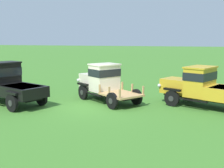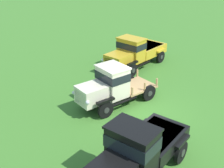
{
  "view_description": "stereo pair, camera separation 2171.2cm",
  "coord_description": "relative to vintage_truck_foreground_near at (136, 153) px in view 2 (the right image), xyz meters",
  "views": [
    {
      "loc": [
        5.36,
        -13.76,
        3.65
      ],
      "look_at": [
        0.63,
        1.81,
        1.0
      ],
      "focal_mm": 45.0,
      "sensor_mm": 36.0,
      "label": 1
    },
    {
      "loc": [
        -12.44,
        -1.95,
        7.48
      ],
      "look_at": [
        0.63,
        1.81,
        1.0
      ],
      "focal_mm": 45.0,
      "sensor_mm": 36.0,
      "label": 2
    }
  ],
  "objects": [
    {
      "name": "vintage_truck_second_in_line",
      "position": [
        4.87,
        2.37,
        0.02
      ],
      "size": [
        4.62,
        3.99,
        2.2
      ],
      "color": "black",
      "rests_on": "ground"
    },
    {
      "name": "ground_plane",
      "position": [
        4.8,
        0.6,
        -1.15
      ],
      "size": [
        240.0,
        240.0,
        0.0
      ],
      "primitive_type": "plane",
      "color": "#3D7528"
    },
    {
      "name": "vintage_truck_midrow_center",
      "position": [
        10.77,
        2.27,
        -0.07
      ],
      "size": [
        5.61,
        3.85,
        2.17
      ],
      "color": "black",
      "rests_on": "ground"
    },
    {
      "name": "vintage_truck_foreground_near",
      "position": [
        0.0,
        0.0,
        0.0
      ],
      "size": [
        5.29,
        3.39,
        2.35
      ],
      "color": "black",
      "rests_on": "ground"
    }
  ]
}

